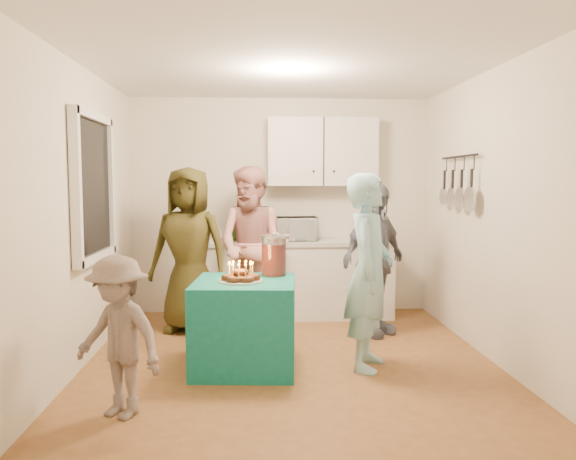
{
  "coord_description": "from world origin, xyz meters",
  "views": [
    {
      "loc": [
        -0.31,
        -4.85,
        1.61
      ],
      "look_at": [
        0.0,
        0.35,
        1.15
      ],
      "focal_mm": 35.0,
      "sensor_mm": 36.0,
      "label": 1
    }
  ],
  "objects": [
    {
      "name": "window_night",
      "position": [
        -1.77,
        0.3,
        1.55
      ],
      "size": [
        0.04,
        1.0,
        1.2
      ],
      "primitive_type": "cube",
      "color": "black",
      "rests_on": "left_wall"
    },
    {
      "name": "floor",
      "position": [
        0.0,
        0.0,
        0.0
      ],
      "size": [
        4.0,
        4.0,
        0.0
      ],
      "primitive_type": "plane",
      "color": "brown",
      "rests_on": "ground"
    },
    {
      "name": "donut_cake",
      "position": [
        -0.43,
        -0.17,
        0.85
      ],
      "size": [
        0.38,
        0.38,
        0.18
      ],
      "primitive_type": null,
      "color": "#381C0C",
      "rests_on": "party_table"
    },
    {
      "name": "punch_jar",
      "position": [
        -0.14,
        0.14,
        0.93
      ],
      "size": [
        0.22,
        0.22,
        0.34
      ],
      "primitive_type": "cylinder",
      "color": "#AC1B0D",
      "rests_on": "party_table"
    },
    {
      "name": "ceiling",
      "position": [
        0.0,
        0.0,
        2.6
      ],
      "size": [
        4.0,
        4.0,
        0.0
      ],
      "primitive_type": "plane",
      "color": "white",
      "rests_on": "floor"
    },
    {
      "name": "child_near_left",
      "position": [
        -1.24,
        -1.08,
        0.55
      ],
      "size": [
        0.83,
        0.73,
        1.11
      ],
      "primitive_type": "imported",
      "rotation": [
        0.0,
        0.0,
        -0.55
      ],
      "color": "#645650",
      "rests_on": "floor"
    },
    {
      "name": "upper_cabinet",
      "position": [
        0.5,
        1.85,
        1.95
      ],
      "size": [
        1.3,
        0.3,
        0.8
      ],
      "primitive_type": "cube",
      "color": "white",
      "rests_on": "back_wall"
    },
    {
      "name": "woman_back_right",
      "position": [
        0.93,
        0.85,
        0.79
      ],
      "size": [
        0.96,
        0.9,
        1.58
      ],
      "primitive_type": "imported",
      "rotation": [
        0.0,
        0.0,
        0.71
      ],
      "color": "black",
      "rests_on": "floor"
    },
    {
      "name": "woman_back_center",
      "position": [
        -0.32,
        1.31,
        0.88
      ],
      "size": [
        1.04,
        0.93,
        1.77
      ],
      "primitive_type": "imported",
      "rotation": [
        0.0,
        0.0,
        -0.36
      ],
      "color": "#D06C6C",
      "rests_on": "floor"
    },
    {
      "name": "microwave",
      "position": [
        0.18,
        1.7,
        1.05
      ],
      "size": [
        0.5,
        0.35,
        0.27
      ],
      "primitive_type": "imported",
      "rotation": [
        0.0,
        0.0,
        0.03
      ],
      "color": "white",
      "rests_on": "countertop"
    },
    {
      "name": "party_table",
      "position": [
        -0.4,
        -0.12,
        0.38
      ],
      "size": [
        0.91,
        0.91,
        0.76
      ],
      "primitive_type": "cube",
      "rotation": [
        0.0,
        0.0,
        -0.08
      ],
      "color": "#117266",
      "rests_on": "floor"
    },
    {
      "name": "right_wall",
      "position": [
        1.8,
        0.0,
        1.3
      ],
      "size": [
        4.0,
        4.0,
        0.0
      ],
      "primitive_type": "plane",
      "color": "silver",
      "rests_on": "floor"
    },
    {
      "name": "woman_back_left",
      "position": [
        -1.01,
        1.13,
        0.88
      ],
      "size": [
        0.97,
        0.76,
        1.75
      ],
      "primitive_type": "imported",
      "rotation": [
        0.0,
        0.0,
        -0.26
      ],
      "color": "brown",
      "rests_on": "floor"
    },
    {
      "name": "counter",
      "position": [
        0.2,
        1.7,
        0.43
      ],
      "size": [
        2.2,
        0.58,
        0.86
      ],
      "primitive_type": "cube",
      "color": "white",
      "rests_on": "floor"
    },
    {
      "name": "back_wall",
      "position": [
        0.0,
        2.0,
        1.3
      ],
      "size": [
        3.6,
        3.6,
        0.0
      ],
      "primitive_type": "plane",
      "color": "silver",
      "rests_on": "floor"
    },
    {
      "name": "man_birthday",
      "position": [
        0.66,
        -0.18,
        0.84
      ],
      "size": [
        0.58,
        0.71,
        1.67
      ],
      "primitive_type": "imported",
      "rotation": [
        0.0,
        0.0,
        1.23
      ],
      "color": "#9CD4E3",
      "rests_on": "floor"
    },
    {
      "name": "pot_rack",
      "position": [
        1.72,
        0.7,
        1.6
      ],
      "size": [
        0.12,
        1.0,
        0.6
      ],
      "primitive_type": "cube",
      "color": "black",
      "rests_on": "right_wall"
    },
    {
      "name": "left_wall",
      "position": [
        -1.8,
        0.0,
        1.3
      ],
      "size": [
        4.0,
        4.0,
        0.0
      ],
      "primitive_type": "plane",
      "color": "silver",
      "rests_on": "floor"
    },
    {
      "name": "countertop",
      "position": [
        0.2,
        1.7,
        0.89
      ],
      "size": [
        2.24,
        0.62,
        0.05
      ],
      "primitive_type": "cube",
      "color": "beige",
      "rests_on": "counter"
    }
  ]
}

